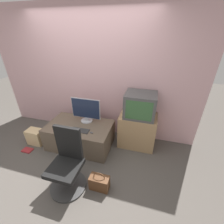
{
  "coord_description": "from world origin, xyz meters",
  "views": [
    {
      "loc": [
        1.22,
        -1.5,
        2.15
      ],
      "look_at": [
        0.53,
        0.95,
        0.74
      ],
      "focal_mm": 24.0,
      "sensor_mm": 36.0,
      "label": 1
    }
  ],
  "objects_px": {
    "mouse": "(91,133)",
    "book": "(27,150)",
    "crt_tv": "(140,105)",
    "office_chair": "(67,165)",
    "keyboard": "(80,130)",
    "main_monitor": "(86,110)",
    "cardboard_box_lower": "(36,137)",
    "handbag": "(99,183)"
  },
  "relations": [
    {
      "from": "mouse",
      "to": "book",
      "type": "bearing_deg",
      "value": -167.13
    },
    {
      "from": "crt_tv",
      "to": "office_chair",
      "type": "relative_size",
      "value": 0.57
    },
    {
      "from": "keyboard",
      "to": "main_monitor",
      "type": "bearing_deg",
      "value": 92.66
    },
    {
      "from": "office_chair",
      "to": "book",
      "type": "xyz_separation_m",
      "value": [
        -1.2,
        0.41,
        -0.38
      ]
    },
    {
      "from": "keyboard",
      "to": "cardboard_box_lower",
      "type": "height_order",
      "value": "keyboard"
    },
    {
      "from": "keyboard",
      "to": "mouse",
      "type": "bearing_deg",
      "value": -3.38
    },
    {
      "from": "office_chair",
      "to": "mouse",
      "type": "bearing_deg",
      "value": 81.91
    },
    {
      "from": "main_monitor",
      "to": "crt_tv",
      "type": "distance_m",
      "value": 1.07
    },
    {
      "from": "main_monitor",
      "to": "crt_tv",
      "type": "height_order",
      "value": "crt_tv"
    },
    {
      "from": "mouse",
      "to": "cardboard_box_lower",
      "type": "xyz_separation_m",
      "value": [
        -1.27,
        -0.04,
        -0.33
      ]
    },
    {
      "from": "main_monitor",
      "to": "keyboard",
      "type": "bearing_deg",
      "value": -87.34
    },
    {
      "from": "crt_tv",
      "to": "book",
      "type": "height_order",
      "value": "crt_tv"
    },
    {
      "from": "main_monitor",
      "to": "crt_tv",
      "type": "bearing_deg",
      "value": 7.83
    },
    {
      "from": "mouse",
      "to": "book",
      "type": "relative_size",
      "value": 0.31
    },
    {
      "from": "main_monitor",
      "to": "mouse",
      "type": "height_order",
      "value": "main_monitor"
    },
    {
      "from": "keyboard",
      "to": "mouse",
      "type": "height_order",
      "value": "mouse"
    },
    {
      "from": "book",
      "to": "mouse",
      "type": "bearing_deg",
      "value": 12.87
    },
    {
      "from": "handbag",
      "to": "cardboard_box_lower",
      "type": "bearing_deg",
      "value": 159.27
    },
    {
      "from": "mouse",
      "to": "office_chair",
      "type": "relative_size",
      "value": 0.06
    },
    {
      "from": "main_monitor",
      "to": "cardboard_box_lower",
      "type": "relative_size",
      "value": 1.81
    },
    {
      "from": "keyboard",
      "to": "crt_tv",
      "type": "distance_m",
      "value": 1.22
    },
    {
      "from": "main_monitor",
      "to": "cardboard_box_lower",
      "type": "xyz_separation_m",
      "value": [
        -1.02,
        -0.41,
        -0.57
      ]
    },
    {
      "from": "mouse",
      "to": "handbag",
      "type": "bearing_deg",
      "value": -60.42
    },
    {
      "from": "handbag",
      "to": "keyboard",
      "type": "bearing_deg",
      "value": 132.16
    },
    {
      "from": "book",
      "to": "office_chair",
      "type": "bearing_deg",
      "value": -18.85
    },
    {
      "from": "office_chair",
      "to": "cardboard_box_lower",
      "type": "bearing_deg",
      "value": 150.35
    },
    {
      "from": "keyboard",
      "to": "cardboard_box_lower",
      "type": "xyz_separation_m",
      "value": [
        -1.04,
        -0.05,
        -0.33
      ]
    },
    {
      "from": "main_monitor",
      "to": "crt_tv",
      "type": "xyz_separation_m",
      "value": [
        1.04,
        0.14,
        0.18
      ]
    },
    {
      "from": "keyboard",
      "to": "mouse",
      "type": "distance_m",
      "value": 0.24
    },
    {
      "from": "main_monitor",
      "to": "office_chair",
      "type": "height_order",
      "value": "office_chair"
    },
    {
      "from": "book",
      "to": "keyboard",
      "type": "bearing_deg",
      "value": 16.3
    },
    {
      "from": "crt_tv",
      "to": "handbag",
      "type": "distance_m",
      "value": 1.48
    },
    {
      "from": "keyboard",
      "to": "handbag",
      "type": "height_order",
      "value": "keyboard"
    },
    {
      "from": "main_monitor",
      "to": "book",
      "type": "height_order",
      "value": "main_monitor"
    },
    {
      "from": "mouse",
      "to": "crt_tv",
      "type": "relative_size",
      "value": 0.11
    },
    {
      "from": "mouse",
      "to": "book",
      "type": "xyz_separation_m",
      "value": [
        -1.3,
        -0.3,
        -0.49
      ]
    },
    {
      "from": "office_chair",
      "to": "book",
      "type": "relative_size",
      "value": 4.95
    },
    {
      "from": "crt_tv",
      "to": "office_chair",
      "type": "xyz_separation_m",
      "value": [
        -0.89,
        -1.22,
        -0.52
      ]
    },
    {
      "from": "mouse",
      "to": "cardboard_box_lower",
      "type": "bearing_deg",
      "value": -178.16
    },
    {
      "from": "cardboard_box_lower",
      "to": "handbag",
      "type": "distance_m",
      "value": 1.77
    },
    {
      "from": "cardboard_box_lower",
      "to": "handbag",
      "type": "height_order",
      "value": "handbag"
    },
    {
      "from": "cardboard_box_lower",
      "to": "book",
      "type": "height_order",
      "value": "cardboard_box_lower"
    }
  ]
}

